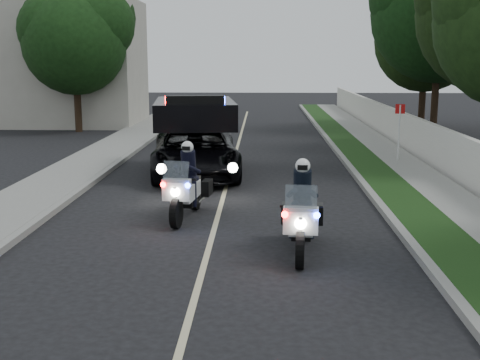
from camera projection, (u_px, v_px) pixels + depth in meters
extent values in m
plane|color=black|center=(196.00, 292.00, 10.18)|extent=(120.00, 120.00, 0.00)
cube|color=gray|center=(357.00, 176.00, 19.83)|extent=(0.20, 60.00, 0.15)
cube|color=#193814|center=(379.00, 176.00, 19.81)|extent=(1.20, 60.00, 0.16)
cube|color=gray|center=(420.00, 176.00, 19.76)|extent=(1.40, 60.00, 0.16)
cube|color=beige|center=(453.00, 156.00, 19.60)|extent=(0.22, 60.00, 1.50)
cube|color=gray|center=(103.00, 174.00, 20.12)|extent=(0.20, 60.00, 0.15)
cube|color=gray|center=(69.00, 174.00, 20.16)|extent=(2.00, 60.00, 0.16)
cube|color=#A8A396|center=(69.00, 63.00, 35.35)|extent=(8.00, 6.00, 7.00)
cube|color=#BFB78C|center=(229.00, 177.00, 19.99)|extent=(0.12, 50.00, 0.01)
imported|color=black|center=(196.00, 175.00, 20.34)|extent=(3.41, 6.16, 2.85)
imported|color=black|center=(173.00, 146.00, 27.20)|extent=(0.53, 1.52, 0.79)
imported|color=black|center=(173.00, 146.00, 27.20)|extent=(0.63, 0.42, 1.74)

